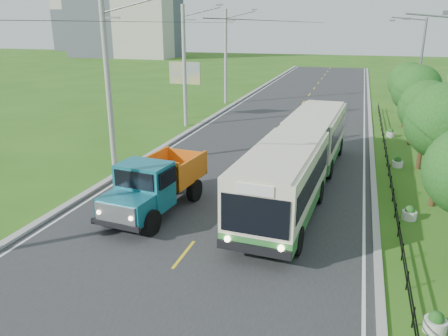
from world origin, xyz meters
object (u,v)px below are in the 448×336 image
at_px(billboard_left, 185,77).
at_px(dump_truck, 155,182).
at_px(pole_far, 226,57).
at_px(tree_back, 408,84).
at_px(planter_near, 409,213).
at_px(planter_far, 390,133).
at_px(pole_near, 109,84).
at_px(streetlight_mid, 445,89).
at_px(bus, 301,153).
at_px(pole_mid, 185,66).
at_px(planter_mid, 397,163).
at_px(tree_fourth, 427,111).
at_px(tree_fifth, 417,92).
at_px(planter_front, 435,323).
at_px(streetlight_far, 418,67).
at_px(tree_third, 445,125).

relative_size(billboard_left, dump_truck, 0.80).
bearing_deg(pole_far, tree_back, -20.74).
height_order(planter_near, planter_far, same).
relative_size(pole_near, tree_back, 1.82).
height_order(streetlight_mid, bus, streetlight_mid).
height_order(pole_mid, tree_back, pole_mid).
xyz_separation_m(tree_back, planter_near, (-1.26, -20.14, -3.37)).
bearing_deg(planter_mid, planter_far, 90.00).
xyz_separation_m(tree_fourth, tree_fifth, (0.00, 6.00, 0.27)).
bearing_deg(tree_fifth, billboard_left, 168.72).
height_order(planter_far, dump_truck, dump_truck).
height_order(pole_far, tree_fourth, pole_far).
distance_m(planter_front, dump_truck, 12.66).
bearing_deg(planter_far, planter_front, -90.00).
bearing_deg(bus, streetlight_far, 72.76).
height_order(pole_far, planter_far, pole_far).
bearing_deg(streetlight_far, pole_mid, -159.68).
bearing_deg(tree_fourth, pole_near, -164.16).
distance_m(tree_fourth, planter_far, 8.62).
bearing_deg(billboard_left, dump_truck, -71.89).
distance_m(pole_mid, streetlight_far, 20.16).
bearing_deg(tree_fifth, planter_far, 124.05).
distance_m(tree_third, streetlight_far, 19.90).
bearing_deg(planter_far, tree_third, -84.82).
relative_size(pole_mid, billboard_left, 1.92).
xyz_separation_m(pole_far, dump_truck, (5.49, -29.57, -3.60)).
distance_m(pole_near, planter_far, 21.83).
bearing_deg(tree_back, dump_truck, -119.08).
xyz_separation_m(tree_third, planter_near, (-1.26, -2.14, -3.70)).
height_order(tree_third, planter_mid, tree_third).
bearing_deg(planter_mid, pole_far, 131.59).
bearing_deg(pole_mid, planter_mid, -22.54).
xyz_separation_m(planter_front, billboard_left, (-18.10, 26.00, 3.58)).
bearing_deg(tree_back, tree_fifth, -90.00).
bearing_deg(tree_fifth, tree_back, 90.00).
height_order(pole_near, streetlight_mid, pole_near).
bearing_deg(tree_third, planter_far, 95.18).
bearing_deg(planter_near, streetlight_far, 84.70).
bearing_deg(tree_third, billboard_left, 140.67).
bearing_deg(tree_back, planter_mid, -95.91).
bearing_deg(pole_mid, tree_third, -35.36).
distance_m(streetlight_far, billboard_left, 20.56).
distance_m(planter_mid, bus, 7.89).
distance_m(pole_far, billboard_left, 9.17).
bearing_deg(streetlight_far, tree_fifth, -95.71).
relative_size(planter_near, planter_far, 1.00).
bearing_deg(pole_far, planter_mid, -48.41).
xyz_separation_m(pole_far, tree_fifth, (18.12, -12.86, -1.24)).
bearing_deg(planter_far, pole_mid, -176.61).
xyz_separation_m(pole_far, billboard_left, (-1.24, -9.00, -1.23)).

